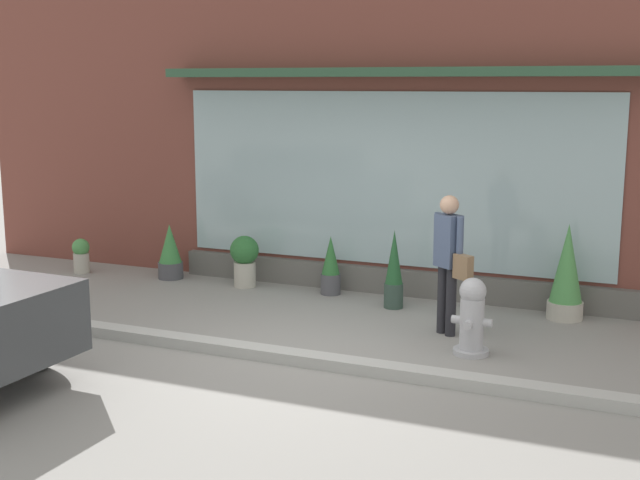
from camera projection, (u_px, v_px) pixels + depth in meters
ground_plane at (304, 357)px, 8.97m from camera, size 60.00×60.00×0.00m
curb_strip at (296, 357)px, 8.77m from camera, size 14.00×0.24×0.12m
storefront at (400, 127)px, 11.41m from camera, size 14.00×0.81×4.68m
fire_hydrant at (472, 316)px, 8.99m from camera, size 0.44×0.41×0.85m
pedestrian_with_handbag at (449, 255)px, 9.59m from camera, size 0.55×0.45×1.64m
potted_plant_trailing_edge at (170, 253)px, 12.49m from camera, size 0.37×0.37×0.82m
potted_plant_by_entrance at (394, 271)px, 10.84m from camera, size 0.25×0.25×1.03m
potted_plant_window_right at (331, 267)px, 11.56m from camera, size 0.28×0.28×0.82m
potted_plant_window_left at (567, 273)px, 10.31m from camera, size 0.44×0.44×1.20m
potted_plant_doorstep at (245, 258)px, 11.98m from camera, size 0.41×0.41×0.74m
potted_plant_window_center at (81, 255)px, 12.89m from camera, size 0.26×0.26×0.53m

